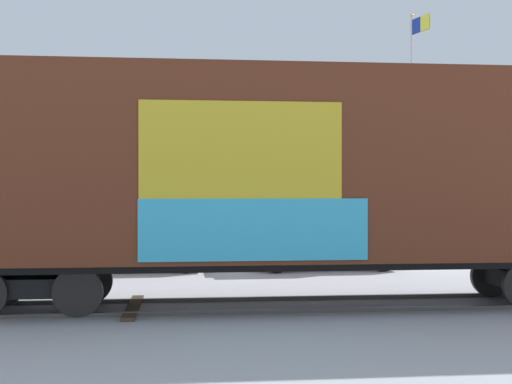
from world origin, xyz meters
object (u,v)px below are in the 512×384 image
(freight_car, at_px, (303,170))
(parked_car_silver, at_px, (322,241))
(flagpole, at_px, (414,106))
(parked_car_tan, at_px, (129,238))

(freight_car, bearing_deg, parked_car_silver, 75.72)
(parked_car_silver, bearing_deg, freight_car, -104.28)
(parked_car_silver, bearing_deg, flagpole, 54.61)
(parked_car_tan, xyz_separation_m, parked_car_silver, (5.65, -0.06, -0.10))
(freight_car, distance_m, parked_car_silver, 6.57)
(freight_car, relative_size, flagpole, 1.69)
(flagpole, bearing_deg, parked_car_silver, -125.39)
(parked_car_tan, bearing_deg, freight_car, -56.27)
(flagpole, relative_size, parked_car_silver, 2.12)
(flagpole, distance_m, parked_car_tan, 13.97)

